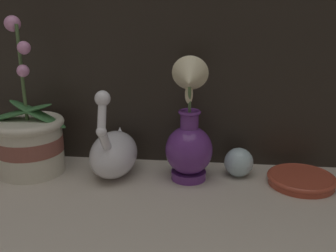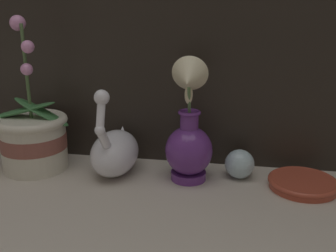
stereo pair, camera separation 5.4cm
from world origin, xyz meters
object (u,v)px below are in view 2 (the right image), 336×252
(swan_figurine, at_px, (115,150))
(amber_dish, at_px, (303,183))
(glass_sphere, at_px, (240,164))
(orchid_potted_plant, at_px, (33,137))
(blue_vase, at_px, (189,138))

(swan_figurine, bearing_deg, amber_dish, -1.27)
(swan_figurine, xyz_separation_m, glass_sphere, (0.30, 0.02, -0.02))
(glass_sphere, distance_m, amber_dish, 0.15)
(orchid_potted_plant, bearing_deg, swan_figurine, 1.58)
(blue_vase, relative_size, glass_sphere, 4.17)
(swan_figurine, xyz_separation_m, amber_dish, (0.44, -0.01, -0.05))
(swan_figurine, bearing_deg, glass_sphere, 4.15)
(blue_vase, bearing_deg, amber_dish, 0.40)
(orchid_potted_plant, bearing_deg, amber_dish, -0.36)
(orchid_potted_plant, height_order, amber_dish, orchid_potted_plant)
(amber_dish, bearing_deg, glass_sphere, 167.49)
(orchid_potted_plant, bearing_deg, glass_sphere, 3.10)
(blue_vase, relative_size, amber_dish, 1.88)
(blue_vase, height_order, amber_dish, blue_vase)
(glass_sphere, relative_size, amber_dish, 0.45)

